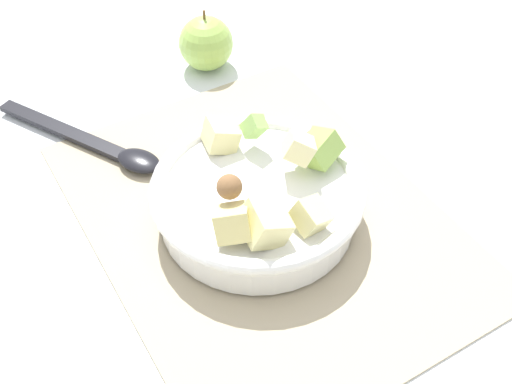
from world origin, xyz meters
TOP-DOWN VIEW (x-y plane):
  - ground_plane at (0.00, 0.00)m, footprint 2.40×2.40m
  - placemat at (0.00, 0.00)m, footprint 0.47×0.35m
  - salad_bowl at (0.00, 0.01)m, footprint 0.23×0.23m
  - serving_spoon at (0.19, 0.11)m, footprint 0.23×0.14m
  - whole_apple at (0.29, -0.08)m, footprint 0.08×0.08m

SIDE VIEW (x-z plane):
  - ground_plane at x=0.00m, z-range 0.00..0.00m
  - placemat at x=0.00m, z-range 0.00..0.01m
  - serving_spoon at x=0.19m, z-range 0.00..0.02m
  - whole_apple at x=0.29m, z-range -0.01..0.08m
  - salad_bowl at x=0.00m, z-range -0.02..0.09m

